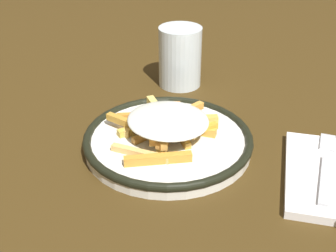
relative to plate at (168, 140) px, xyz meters
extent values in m
plane|color=#3E2C11|center=(0.00, 0.00, -0.01)|extent=(2.60, 2.60, 0.00)
cylinder|color=white|center=(0.00, 0.00, 0.00)|extent=(0.25, 0.25, 0.02)
torus|color=black|center=(0.00, 0.00, 0.01)|extent=(0.26, 0.26, 0.01)
cube|color=gold|center=(-0.03, -0.01, 0.01)|extent=(0.05, 0.05, 0.01)
cube|color=#E0C963|center=(-0.03, 0.05, 0.03)|extent=(0.05, 0.06, 0.01)
cube|color=gold|center=(0.00, -0.07, 0.01)|extent=(0.09, 0.04, 0.01)
cube|color=#DDA64F|center=(-0.01, -0.01, 0.02)|extent=(0.04, 0.09, 0.01)
cube|color=gold|center=(-0.06, 0.00, 0.02)|extent=(0.08, 0.04, 0.01)
cube|color=tan|center=(0.00, 0.00, 0.02)|extent=(0.09, 0.04, 0.01)
cube|color=gold|center=(-0.04, 0.02, 0.01)|extent=(0.05, 0.06, 0.01)
cube|color=#D49448|center=(-0.02, 0.04, 0.02)|extent=(0.07, 0.06, 0.01)
cube|color=orange|center=(-0.06, 0.04, 0.01)|extent=(0.07, 0.03, 0.01)
cube|color=#C88D41|center=(0.00, -0.01, 0.02)|extent=(0.02, 0.08, 0.01)
cube|color=#E8B262|center=(-0.03, -0.06, 0.01)|extent=(0.09, 0.03, 0.01)
cube|color=gold|center=(-0.05, 0.01, 0.01)|extent=(0.06, 0.06, 0.01)
cube|color=#E5B759|center=(-0.06, 0.03, 0.01)|extent=(0.02, 0.09, 0.01)
cube|color=gold|center=(0.00, -0.01, 0.01)|extent=(0.02, 0.09, 0.01)
cube|color=#CE823D|center=(0.00, 0.07, 0.01)|extent=(0.02, 0.06, 0.01)
cube|color=gold|center=(0.01, 0.04, 0.02)|extent=(0.06, 0.08, 0.01)
cube|color=gold|center=(0.03, 0.00, 0.02)|extent=(0.08, 0.06, 0.01)
cube|color=gold|center=(0.03, 0.05, 0.01)|extent=(0.07, 0.03, 0.01)
cube|color=gold|center=(0.00, -0.01, 0.01)|extent=(0.01, 0.07, 0.01)
cube|color=#ECB256|center=(-0.02, -0.02, 0.02)|extent=(0.02, 0.06, 0.01)
cube|color=gold|center=(0.02, 0.03, 0.01)|extent=(0.04, 0.06, 0.01)
cube|color=gold|center=(0.01, 0.01, 0.01)|extent=(0.06, 0.09, 0.01)
cube|color=gold|center=(0.00, 0.00, 0.01)|extent=(0.08, 0.03, 0.01)
cube|color=gold|center=(0.03, 0.02, 0.01)|extent=(0.09, 0.02, 0.01)
ellipsoid|color=silver|center=(0.00, 0.00, 0.04)|extent=(0.16, 0.16, 0.02)
cube|color=silver|center=(0.23, -0.06, 0.00)|extent=(0.03, 0.11, 0.01)
cube|color=silver|center=(0.24, 0.04, 0.00)|extent=(0.03, 0.05, 0.00)
cylinder|color=silver|center=(-0.02, 0.23, 0.04)|extent=(0.08, 0.08, 0.12)
camera|label=1|loc=(0.12, -0.57, 0.37)|focal=47.94mm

